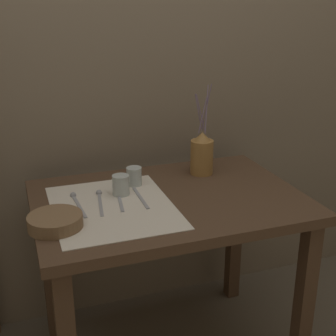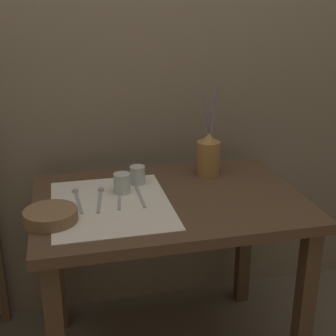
# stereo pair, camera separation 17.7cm
# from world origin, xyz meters

# --- Properties ---
(stone_wall_back) EXTENTS (7.00, 0.06, 2.40)m
(stone_wall_back) POSITION_xyz_m (0.00, 0.47, 1.20)
(stone_wall_back) COLOR #7A6B56
(stone_wall_back) RESTS_ON ground_plane
(wooden_table) EXTENTS (1.04, 0.72, 0.76)m
(wooden_table) POSITION_xyz_m (0.00, 0.00, 0.64)
(wooden_table) COLOR #4C3523
(wooden_table) RESTS_ON ground_plane
(linen_cloth) EXTENTS (0.44, 0.53, 0.00)m
(linen_cloth) POSITION_xyz_m (-0.23, -0.02, 0.76)
(linen_cloth) COLOR beige
(linen_cloth) RESTS_ON wooden_table
(pitcher_with_flowers) EXTENTS (0.10, 0.10, 0.40)m
(pitcher_with_flowers) POSITION_xyz_m (0.22, 0.19, 0.84)
(pitcher_with_flowers) COLOR olive
(pitcher_with_flowers) RESTS_ON wooden_table
(wooden_bowl) EXTENTS (0.19, 0.19, 0.05)m
(wooden_bowl) POSITION_xyz_m (-0.45, -0.12, 0.78)
(wooden_bowl) COLOR brown
(wooden_bowl) RESTS_ON wooden_table
(glass_tumbler_near) EXTENTS (0.07, 0.07, 0.08)m
(glass_tumbler_near) POSITION_xyz_m (-0.17, 0.08, 0.80)
(glass_tumbler_near) COLOR #B7C1BC
(glass_tumbler_near) RESTS_ON wooden_table
(glass_tumbler_far) EXTENTS (0.06, 0.06, 0.08)m
(glass_tumbler_far) POSITION_xyz_m (-0.09, 0.16, 0.80)
(glass_tumbler_far) COLOR #B7C1BC
(glass_tumbler_far) RESTS_ON wooden_table
(spoon_outer) EXTENTS (0.03, 0.22, 0.02)m
(spoon_outer) POSITION_xyz_m (-0.35, 0.08, 0.76)
(spoon_outer) COLOR #939399
(spoon_outer) RESTS_ON wooden_table
(spoon_inner) EXTENTS (0.05, 0.22, 0.02)m
(spoon_inner) POSITION_xyz_m (-0.26, 0.07, 0.76)
(spoon_inner) COLOR #939399
(spoon_inner) RESTS_ON wooden_table
(knife_center) EXTENTS (0.04, 0.21, 0.00)m
(knife_center) POSITION_xyz_m (-0.19, 0.02, 0.76)
(knife_center) COLOR #939399
(knife_center) RESTS_ON wooden_table
(fork_outer) EXTENTS (0.01, 0.21, 0.00)m
(fork_outer) POSITION_xyz_m (-0.11, 0.02, 0.76)
(fork_outer) COLOR #939399
(fork_outer) RESTS_ON wooden_table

